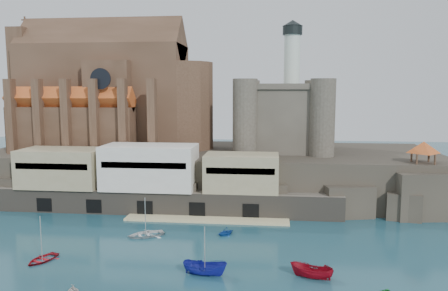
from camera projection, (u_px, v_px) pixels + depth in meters
ground at (174, 257)px, 62.20m from camera, size 300.00×300.00×0.00m
promontory at (211, 172)px, 100.43m from camera, size 100.00×36.00×10.00m
quay at (149, 181)px, 85.29m from camera, size 70.00×12.00×13.05m
church at (112, 97)px, 103.28m from camera, size 47.00×25.93×30.51m
castle_keep at (283, 114)px, 98.69m from camera, size 21.20×21.20×29.30m
rock_outcrop at (421, 194)px, 82.69m from camera, size 14.50×10.50×8.70m
pavilion at (424, 149)px, 81.75m from camera, size 6.40×6.40×5.40m
boat_0 at (42, 261)px, 60.85m from camera, size 3.73×2.10×5.02m
boat_2 at (205, 275)px, 56.17m from camera, size 2.52×2.47×5.89m
boat_5 at (311, 278)px, 55.25m from camera, size 2.58×2.54×5.49m
boat_6 at (146, 236)px, 71.12m from camera, size 3.25×4.32×6.00m
boat_7 at (226, 235)px, 71.71m from camera, size 3.11×3.06×3.14m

